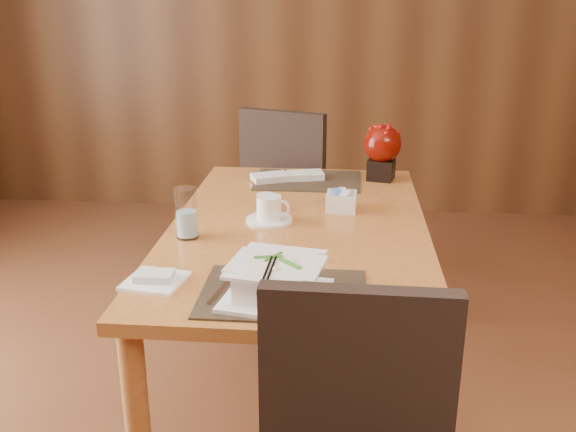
# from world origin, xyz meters

# --- Properties ---
(back_wall) EXTENTS (5.00, 0.02, 2.80)m
(back_wall) POSITION_xyz_m (0.00, 3.00, 1.40)
(back_wall) COLOR #583319
(back_wall) RESTS_ON ground
(dining_table) EXTENTS (0.90, 1.50, 0.75)m
(dining_table) POSITION_xyz_m (0.00, 0.60, 0.65)
(dining_table) COLOR #BC7134
(dining_table) RESTS_ON ground
(placemat_near) EXTENTS (0.45, 0.33, 0.01)m
(placemat_near) POSITION_xyz_m (0.00, 0.05, 0.75)
(placemat_near) COLOR black
(placemat_near) RESTS_ON dining_table
(placemat_far) EXTENTS (0.45, 0.33, 0.01)m
(placemat_far) POSITION_xyz_m (0.00, 1.15, 0.75)
(placemat_far) COLOR black
(placemat_far) RESTS_ON dining_table
(soup_setting) EXTENTS (0.30, 0.30, 0.11)m
(soup_setting) POSITION_xyz_m (-0.02, 0.02, 0.80)
(soup_setting) COLOR white
(soup_setting) RESTS_ON dining_table
(coffee_cup) EXTENTS (0.17, 0.17, 0.09)m
(coffee_cup) POSITION_xyz_m (-0.11, 0.63, 0.79)
(coffee_cup) COLOR white
(coffee_cup) RESTS_ON dining_table
(water_glass) EXTENTS (0.09, 0.09, 0.17)m
(water_glass) POSITION_xyz_m (-0.36, 0.45, 0.84)
(water_glass) COLOR white
(water_glass) RESTS_ON dining_table
(creamer_jug) EXTENTS (0.09, 0.09, 0.06)m
(creamer_jug) POSITION_xyz_m (-0.14, 0.76, 0.78)
(creamer_jug) COLOR white
(creamer_jug) RESTS_ON dining_table
(sugar_caddy) EXTENTS (0.12, 0.12, 0.07)m
(sugar_caddy) POSITION_xyz_m (0.15, 0.78, 0.78)
(sugar_caddy) COLOR white
(sugar_caddy) RESTS_ON dining_table
(berry_decor) EXTENTS (0.16, 0.16, 0.24)m
(berry_decor) POSITION_xyz_m (0.32, 1.20, 0.89)
(berry_decor) COLOR black
(berry_decor) RESTS_ON dining_table
(napkins_far) EXTENTS (0.33, 0.20, 0.03)m
(napkins_far) POSITION_xyz_m (-0.08, 1.15, 0.77)
(napkins_far) COLOR silver
(napkins_far) RESTS_ON dining_table
(bread_plate) EXTENTS (0.18, 0.18, 0.01)m
(bread_plate) POSITION_xyz_m (-0.37, 0.09, 0.76)
(bread_plate) COLOR white
(bread_plate) RESTS_ON dining_table
(far_chair) EXTENTS (0.58, 0.58, 0.99)m
(far_chair) POSITION_xyz_m (-0.11, 1.62, 0.56)
(far_chair) COLOR black
(far_chair) RESTS_ON ground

